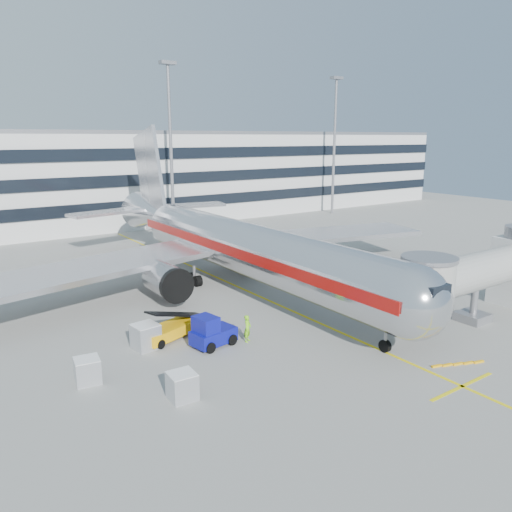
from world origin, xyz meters
TOP-DOWN VIEW (x-y plane):
  - ground at (0.00, 0.00)m, footprint 180.00×180.00m
  - lead_in_line at (0.00, 10.00)m, footprint 0.25×70.00m
  - stop_bar at (0.00, -14.00)m, footprint 6.00×0.25m
  - main_jet at (0.00, 11.72)m, footprint 50.95×48.70m
  - jet_bridge at (12.18, -8.00)m, footprint 17.80×4.50m
  - terminal at (0.00, 57.95)m, footprint 150.00×24.25m
  - light_mast_centre at (8.00, 42.00)m, footprint 2.40×1.20m
  - light_mast_east at (42.00, 42.00)m, footprint 2.40×1.20m
  - belt_loader at (-11.11, 2.77)m, footprint 5.41×3.38m
  - baggage_tug at (-9.40, -0.26)m, footprint 3.39×2.45m
  - cargo_container_left at (-13.36, 2.10)m, footprint 1.84×1.84m
  - cargo_container_right at (-18.26, -0.67)m, footprint 1.64×1.64m
  - cargo_container_front at (-14.42, -5.71)m, footprint 1.56×1.56m
  - ramp_worker at (-6.80, -1.02)m, footprint 0.88×0.82m

SIDE VIEW (x-z plane):
  - ground at x=0.00m, z-range 0.00..0.00m
  - lead_in_line at x=0.00m, z-range 0.00..0.01m
  - stop_bar at x=0.00m, z-range 0.00..0.01m
  - belt_loader at x=-11.11m, z-range -0.55..1.99m
  - cargo_container_right at x=-18.26m, z-range 0.00..1.55m
  - cargo_container_front at x=-14.42m, z-range 0.00..1.58m
  - cargo_container_left at x=-13.36m, z-range 0.00..1.77m
  - ramp_worker at x=-6.80m, z-range 0.00..2.01m
  - baggage_tug at x=-9.40m, z-range -0.15..2.20m
  - jet_bridge at x=12.18m, z-range 0.37..7.37m
  - main_jet at x=0.00m, z-range -3.79..12.26m
  - terminal at x=0.00m, z-range 0.00..15.60m
  - light_mast_centre at x=8.00m, z-range 2.15..27.60m
  - light_mast_east at x=42.00m, z-range 2.15..27.60m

